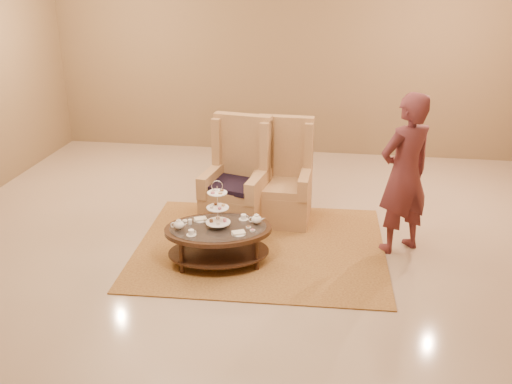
% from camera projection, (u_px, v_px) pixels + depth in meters
% --- Properties ---
extents(ground, '(8.00, 8.00, 0.00)m').
position_uv_depth(ground, '(248.00, 257.00, 6.48)').
color(ground, tan).
rests_on(ground, ground).
extents(ceiling, '(8.00, 8.00, 0.02)m').
position_uv_depth(ceiling, '(248.00, 257.00, 6.48)').
color(ceiling, white).
rests_on(ceiling, ground).
extents(wall_back, '(8.00, 0.04, 3.50)m').
position_uv_depth(wall_back, '(286.00, 50.00, 9.50)').
color(wall_back, olive).
rests_on(wall_back, ground).
extents(rug, '(2.97, 2.51, 0.02)m').
position_uv_depth(rug, '(261.00, 247.00, 6.71)').
color(rug, '#AB803C').
rests_on(rug, ground).
extents(tea_table, '(1.33, 1.06, 0.98)m').
position_uv_depth(tea_table, '(218.00, 234.00, 6.24)').
color(tea_table, black).
rests_on(tea_table, ground).
extents(armchair_left, '(0.85, 0.87, 1.37)m').
position_uv_depth(armchair_left, '(238.00, 188.00, 7.21)').
color(armchair_left, tan).
rests_on(armchair_left, ground).
extents(armchair_right, '(0.73, 0.75, 1.31)m').
position_uv_depth(armchair_right, '(283.00, 186.00, 7.33)').
color(armchair_right, tan).
rests_on(armchair_right, ground).
extents(person, '(0.81, 0.75, 1.85)m').
position_uv_depth(person, '(405.00, 174.00, 6.33)').
color(person, '#5A262B').
rests_on(person, ground).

